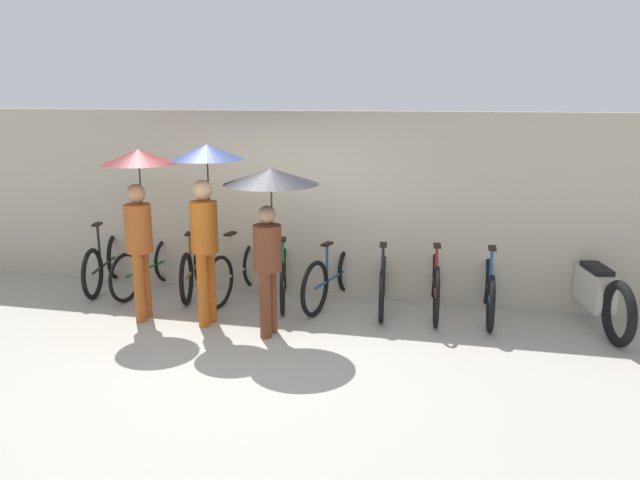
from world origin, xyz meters
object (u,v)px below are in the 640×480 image
(pedestrian_center, at_px, (206,192))
(parked_bicycle_2, at_px, (194,267))
(parked_bicycle_5, at_px, (333,276))
(motorcycle, at_px, (594,291))
(parked_bicycle_7, at_px, (435,282))
(parked_bicycle_0, at_px, (105,263))
(parked_bicycle_1, at_px, (148,266))
(parked_bicycle_8, at_px, (489,289))
(parked_bicycle_3, at_px, (238,271))
(parked_bicycle_6, at_px, (383,282))
(pedestrian_trailing, at_px, (270,202))
(parked_bicycle_4, at_px, (284,275))
(pedestrian_leading, at_px, (139,192))

(pedestrian_center, bearing_deg, parked_bicycle_2, 130.52)
(parked_bicycle_5, bearing_deg, motorcycle, -77.25)
(parked_bicycle_7, bearing_deg, parked_bicycle_0, 86.07)
(pedestrian_center, bearing_deg, parked_bicycle_7, 27.52)
(parked_bicycle_1, xyz_separation_m, parked_bicycle_7, (3.99, 0.03, 0.03))
(parked_bicycle_2, distance_m, pedestrian_center, 1.74)
(parked_bicycle_2, bearing_deg, parked_bicycle_8, -104.30)
(parked_bicycle_3, bearing_deg, motorcycle, -81.24)
(parked_bicycle_0, height_order, parked_bicycle_1, parked_bicycle_1)
(parked_bicycle_6, bearing_deg, pedestrian_trailing, 128.33)
(parked_bicycle_5, bearing_deg, parked_bicycle_1, 104.63)
(parked_bicycle_6, height_order, motorcycle, parked_bicycle_6)
(parked_bicycle_5, xyz_separation_m, pedestrian_trailing, (-0.49, -1.16, 1.18))
(parked_bicycle_4, bearing_deg, motorcycle, -104.19)
(pedestrian_trailing, bearing_deg, parked_bicycle_3, 131.97)
(parked_bicycle_3, bearing_deg, parked_bicycle_5, -80.53)
(parked_bicycle_6, xyz_separation_m, pedestrian_trailing, (-1.16, -1.12, 1.20))
(pedestrian_leading, bearing_deg, parked_bicycle_2, 75.00)
(parked_bicycle_3, distance_m, parked_bicycle_4, 0.66)
(pedestrian_center, bearing_deg, parked_bicycle_1, 151.47)
(pedestrian_trailing, bearing_deg, parked_bicycle_6, 50.31)
(parked_bicycle_0, relative_size, pedestrian_center, 0.76)
(parked_bicycle_6, relative_size, motorcycle, 0.84)
(parked_bicycle_1, xyz_separation_m, parked_bicycle_8, (4.66, -0.01, 0.01))
(parked_bicycle_0, height_order, pedestrian_trailing, pedestrian_trailing)
(parked_bicycle_5, xyz_separation_m, pedestrian_leading, (-2.18, -1.03, 1.22))
(parked_bicycle_6, bearing_deg, parked_bicycle_1, 84.30)
(parked_bicycle_8, distance_m, pedestrian_leading, 4.46)
(parked_bicycle_1, distance_m, parked_bicycle_3, 1.33)
(parked_bicycle_4, bearing_deg, pedestrian_center, 131.07)
(parked_bicycle_0, xyz_separation_m, parked_bicycle_6, (3.99, 0.02, -0.01))
(parked_bicycle_8, relative_size, motorcycle, 0.85)
(parked_bicycle_4, bearing_deg, parked_bicycle_2, 73.02)
(pedestrian_trailing, bearing_deg, parked_bicycle_5, 73.09)
(pedestrian_leading, bearing_deg, pedestrian_trailing, -9.60)
(parked_bicycle_7, bearing_deg, pedestrian_center, 105.91)
(parked_bicycle_1, height_order, pedestrian_center, pedestrian_center)
(parked_bicycle_2, distance_m, parked_bicycle_6, 2.66)
(pedestrian_center, bearing_deg, motorcycle, 18.97)
(parked_bicycle_3, height_order, pedestrian_trailing, pedestrian_trailing)
(parked_bicycle_7, bearing_deg, parked_bicycle_6, 87.32)
(parked_bicycle_2, height_order, motorcycle, parked_bicycle_2)
(parked_bicycle_2, height_order, pedestrian_center, pedestrian_center)
(parked_bicycle_3, xyz_separation_m, parked_bicycle_4, (0.66, -0.05, -0.01))
(parked_bicycle_6, distance_m, pedestrian_trailing, 2.01)
(pedestrian_trailing, bearing_deg, parked_bicycle_7, 38.27)
(parked_bicycle_7, xyz_separation_m, pedestrian_trailing, (-1.82, -1.15, 1.16))
(parked_bicycle_1, xyz_separation_m, parked_bicycle_3, (1.33, 0.04, 0.01))
(parked_bicycle_0, bearing_deg, parked_bicycle_5, -100.84)
(parked_bicycle_6, bearing_deg, parked_bicycle_7, -94.07)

